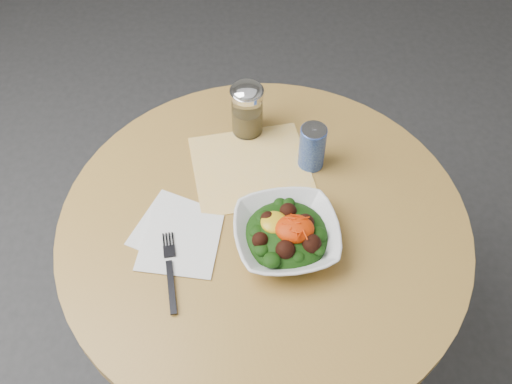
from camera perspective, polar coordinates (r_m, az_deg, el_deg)
ground at (r=1.91m, az=0.54°, el=-15.98°), size 6.00×6.00×0.00m
table at (r=1.41m, az=0.71°, el=-7.52°), size 0.90×0.90×0.75m
cloth_napkin at (r=1.34m, az=-0.48°, el=2.45°), size 0.30×0.29×0.00m
paper_napkins at (r=1.23m, az=-7.80°, el=-4.30°), size 0.22×0.24×0.00m
salad_bowl at (r=1.19m, az=3.08°, el=-4.24°), size 0.24×0.24×0.08m
fork at (r=1.19m, az=-8.58°, el=-7.61°), size 0.04×0.19×0.00m
spice_shaker at (r=1.37m, az=-0.90°, el=8.27°), size 0.08×0.08×0.14m
beverage_can at (r=1.31m, az=5.64°, el=4.52°), size 0.06×0.06×0.12m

